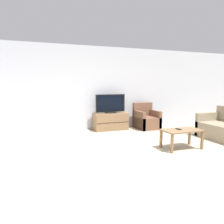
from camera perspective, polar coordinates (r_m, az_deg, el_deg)
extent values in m
plane|color=tan|center=(4.75, 9.03, -11.06)|extent=(24.00, 24.00, 0.00)
cube|color=silver|center=(7.29, -2.63, 6.23)|extent=(12.00, 0.06, 2.70)
cube|color=brown|center=(7.14, -0.40, -2.46)|extent=(1.10, 0.51, 0.55)
cube|color=black|center=(6.90, 0.34, -2.80)|extent=(1.08, 0.01, 0.01)
cube|color=black|center=(7.10, -0.40, -0.12)|extent=(0.35, 0.18, 0.04)
cube|color=black|center=(7.07, -0.41, 2.33)|extent=(0.99, 0.03, 0.57)
cube|color=black|center=(7.05, -0.36, 2.32)|extent=(0.91, 0.01, 0.51)
cube|color=brown|center=(7.43, 9.06, -2.76)|extent=(0.70, 0.76, 0.40)
cube|color=brown|center=(7.64, 7.98, 0.76)|extent=(0.70, 0.14, 0.45)
cube|color=brown|center=(7.27, 7.02, -2.13)|extent=(0.10, 0.76, 0.60)
cube|color=brown|center=(7.56, 11.05, -1.84)|extent=(0.10, 0.76, 0.60)
cube|color=brown|center=(5.29, 17.76, -4.56)|extent=(0.90, 0.50, 0.03)
cube|color=brown|center=(4.94, 15.40, -8.00)|extent=(0.05, 0.05, 0.42)
cube|color=brown|center=(5.45, 22.48, -6.85)|extent=(0.05, 0.05, 0.42)
cube|color=brown|center=(5.27, 12.68, -6.93)|extent=(0.05, 0.05, 0.42)
cube|color=brown|center=(5.76, 19.59, -5.97)|extent=(0.05, 0.05, 0.42)
cube|color=black|center=(5.27, 16.97, -4.29)|extent=(0.07, 0.15, 0.02)
cube|color=gray|center=(7.06, 24.01, -2.78)|extent=(0.94, 0.11, 0.66)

